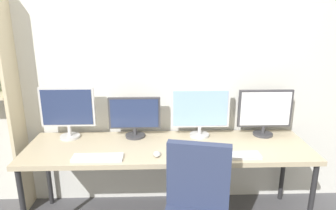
{
  "coord_description": "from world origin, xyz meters",
  "views": [
    {
      "loc": [
        -0.08,
        -1.81,
        1.82
      ],
      "look_at": [
        0.0,
        0.65,
        1.09
      ],
      "focal_mm": 32.59,
      "sensor_mm": 36.0,
      "label": 1
    }
  ],
  "objects": [
    {
      "name": "wall_back",
      "position": [
        0.0,
        1.02,
        1.3
      ],
      "size": [
        4.83,
        0.1,
        2.6
      ],
      "color": "silver",
      "rests_on": "ground_plane"
    },
    {
      "name": "desk",
      "position": [
        0.0,
        0.6,
        0.69
      ],
      "size": [
        2.43,
        0.68,
        0.74
      ],
      "color": "tan",
      "rests_on": "ground_plane"
    },
    {
      "name": "monitor_far_left",
      "position": [
        -0.89,
        0.81,
        1.0
      ],
      "size": [
        0.48,
        0.18,
        0.47
      ],
      "color": "silver",
      "rests_on": "desk"
    },
    {
      "name": "monitor_center_left",
      "position": [
        -0.3,
        0.81,
        0.94
      ],
      "size": [
        0.47,
        0.18,
        0.37
      ],
      "color": "#38383D",
      "rests_on": "desk"
    },
    {
      "name": "monitor_center_right",
      "position": [
        0.3,
        0.81,
        0.99
      ],
      "size": [
        0.53,
        0.18,
        0.45
      ],
      "color": "silver",
      "rests_on": "desk"
    },
    {
      "name": "monitor_far_right",
      "position": [
        0.89,
        0.81,
        0.97
      ],
      "size": [
        0.49,
        0.18,
        0.43
      ],
      "color": "#38383D",
      "rests_on": "desk"
    },
    {
      "name": "keyboard_left",
      "position": [
        -0.56,
        0.37,
        0.75
      ],
      "size": [
        0.39,
        0.13,
        0.02
      ],
      "primitive_type": "cube",
      "color": "silver",
      "rests_on": "desk"
    },
    {
      "name": "keyboard_right",
      "position": [
        0.56,
        0.37,
        0.75
      ],
      "size": [
        0.33,
        0.13,
        0.02
      ],
      "primitive_type": "cube",
      "color": "silver",
      "rests_on": "desk"
    },
    {
      "name": "computer_mouse",
      "position": [
        -0.1,
        0.41,
        0.76
      ],
      "size": [
        0.06,
        0.1,
        0.03
      ],
      "primitive_type": "ellipsoid",
      "color": "silver",
      "rests_on": "desk"
    },
    {
      "name": "coffee_mug",
      "position": [
        0.31,
        0.35,
        0.79
      ],
      "size": [
        0.11,
        0.08,
        0.09
      ],
      "color": "#1E8C4C",
      "rests_on": "desk"
    }
  ]
}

